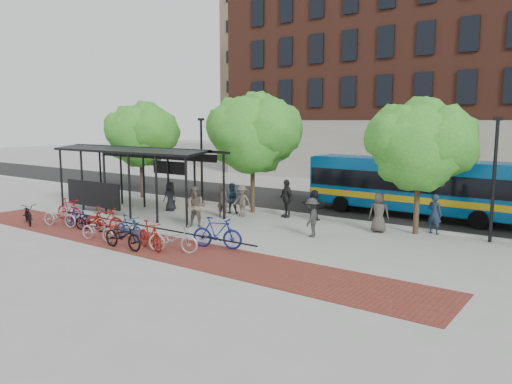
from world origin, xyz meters
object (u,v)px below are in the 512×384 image
Objects in this scene: bike_10 at (173,239)px; pedestrian_4 at (286,198)px; pedestrian_3 at (242,201)px; lamp_post_right at (494,176)px; pedestrian_9 at (312,217)px; bus at (414,184)px; bike_0 at (28,214)px; tree_c at (422,142)px; pedestrian_1 at (223,201)px; bike_11 at (217,233)px; pedestrian_7 at (435,214)px; lamp_post_left at (202,159)px; pedestrian_6 at (379,212)px; bike_9 at (150,236)px; bike_5 at (105,220)px; bus_shelter at (135,157)px; bike_1 at (69,210)px; bike_3 at (78,218)px; bike_2 at (60,216)px; bike_8 at (123,236)px; tree_b at (255,130)px; pedestrian_5 at (314,205)px; pedestrian_0 at (170,196)px; pedestrian_8 at (196,207)px; bike_7 at (129,228)px; pedestrian_2 at (231,198)px; bike_4 at (91,221)px; tree_a at (142,132)px.

pedestrian_4 is (-0.34, 8.47, 0.46)m from bike_10.
bike_10 is 7.52m from pedestrian_3.
lamp_post_right is 3.03× the size of pedestrian_9.
bike_0 is (-14.38, -12.94, -1.21)m from bus.
tree_c reaches higher than pedestrian_1.
bike_11 is 9.74m from pedestrian_7.
lamp_post_left is 2.83× the size of pedestrian_6.
bike_9 is 10.09m from pedestrian_6.
pedestrian_1 reaches higher than bike_10.
lamp_post_left is at bearing -6.86° from bike_5.
bike_9 is (6.77, -5.08, -2.43)m from bus_shelter.
bike_0 is 1.88m from bike_1.
bike_3 is at bearing -49.79° from bike_0.
lamp_post_right is (2.91, 0.25, -1.31)m from tree_c.
bike_2 is 0.93× the size of bike_8.
bus_shelter is 5.38× the size of pedestrian_4.
bike_11 is (7.68, 1.01, 0.13)m from bike_3.
tree_c is 3.24m from pedestrian_7.
bike_2 is 1.07× the size of pedestrian_7.
tree_b reaches higher than bike_5.
bike_1 is 1.21× the size of pedestrian_5.
pedestrian_8 is (4.21, -2.42, 0.16)m from pedestrian_0.
pedestrian_7 reaches higher than pedestrian_9.
bike_7 is 2.89m from bike_10.
bus is (7.42, 3.87, -2.74)m from tree_b.
lamp_post_left is 8.09m from pedestrian_5.
pedestrian_3 reaches higher than pedestrian_5.
pedestrian_0 is at bearing -133.01° from pedestrian_4.
bike_7 is 7.74m from pedestrian_9.
bus_shelter is 14.87m from bus.
pedestrian_8 reaches higher than pedestrian_9.
lamp_post_left reaches higher than bike_5.
bike_8 is 9.97m from pedestrian_5.
pedestrian_2 is at bearing -17.06° from pedestrian_6.
tree_c reaches higher than pedestrian_0.
pedestrian_0 reaches higher than bike_8.
bike_11 is (8.71, -3.37, -2.38)m from bus_shelter.
pedestrian_6 reaches higher than bike_3.
pedestrian_1 is (6.48, 6.92, 0.35)m from bike_0.
pedestrian_6 is at bearing -72.37° from bike_2.
bike_10 is (-4.88, -12.54, -1.20)m from bus.
pedestrian_3 is (-2.26, 7.17, 0.30)m from bike_10.
bike_0 is (-1.73, -5.24, -2.49)m from bus_shelter.
bike_7 is at bearing 25.54° from pedestrian_6.
bike_4 is 3.95m from bike_8.
tree_a is 3.18× the size of bike_0.
bus reaches higher than pedestrian_1.
bus_shelter reaches higher than bike_8.
tree_c is 3.65× the size of bike_3.
pedestrian_8 reaches higher than bike_3.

